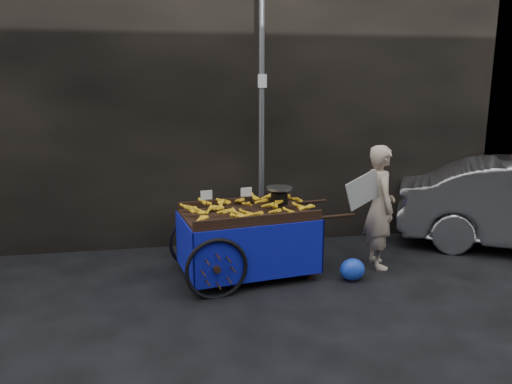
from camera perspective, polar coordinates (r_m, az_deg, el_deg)
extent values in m
plane|color=black|center=(6.14, 0.13, -10.44)|extent=(80.00, 80.00, 0.00)
cube|color=black|center=(8.16, -10.39, 13.07)|extent=(11.00, 2.00, 5.00)
cylinder|color=slate|center=(7.00, 0.64, 9.29)|extent=(0.08, 0.08, 4.00)
cube|color=white|center=(6.94, 0.73, 12.57)|extent=(0.12, 0.02, 0.18)
cube|color=black|center=(6.15, -0.99, -2.69)|extent=(1.70, 1.21, 0.06)
cube|color=black|center=(6.55, -2.25, -1.12)|extent=(1.55, 0.28, 0.10)
cube|color=black|center=(5.71, 0.46, -3.18)|extent=(1.55, 0.28, 0.10)
cube|color=black|center=(6.16, 6.27, -6.54)|extent=(0.06, 0.06, 0.78)
cube|color=black|center=(6.84, 3.45, -4.54)|extent=(0.06, 0.06, 0.78)
cylinder|color=black|center=(6.20, 9.22, -2.73)|extent=(0.49, 0.12, 0.04)
cylinder|color=black|center=(6.87, 6.13, -1.13)|extent=(0.49, 0.12, 0.04)
torus|color=black|center=(5.66, -4.51, -8.79)|extent=(0.73, 0.16, 0.73)
torus|color=black|center=(6.63, -6.86, -5.61)|extent=(0.73, 0.16, 0.73)
cylinder|color=black|center=(6.14, -5.78, -7.08)|extent=(0.22, 1.09, 0.05)
cube|color=#0F0785|center=(5.80, 0.58, -7.09)|extent=(1.59, 0.27, 0.66)
cube|color=#0F0785|center=(6.70, -2.32, -4.38)|extent=(1.59, 0.27, 0.66)
cube|color=#0F0785|center=(6.05, -8.15, -6.35)|extent=(0.18, 1.01, 0.66)
cube|color=#0F0785|center=(6.52, 5.66, -4.89)|extent=(0.18, 1.01, 0.66)
cube|color=black|center=(6.30, 2.67, -0.78)|extent=(0.20, 0.16, 0.16)
cylinder|color=silver|center=(6.27, 2.68, 0.44)|extent=(0.38, 0.38, 0.03)
cube|color=white|center=(5.83, -5.69, -0.34)|extent=(0.14, 0.03, 0.11)
cube|color=white|center=(5.96, -1.12, 0.00)|extent=(0.14, 0.03, 0.11)
imported|color=tan|center=(6.66, 13.97, -1.67)|extent=(0.43, 0.61, 1.61)
cube|color=#B6B5AF|center=(6.31, 12.16, 0.23)|extent=(0.55, 0.22, 0.50)
ellipsoid|color=blue|center=(6.30, 10.96, -8.70)|extent=(0.31, 0.25, 0.28)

